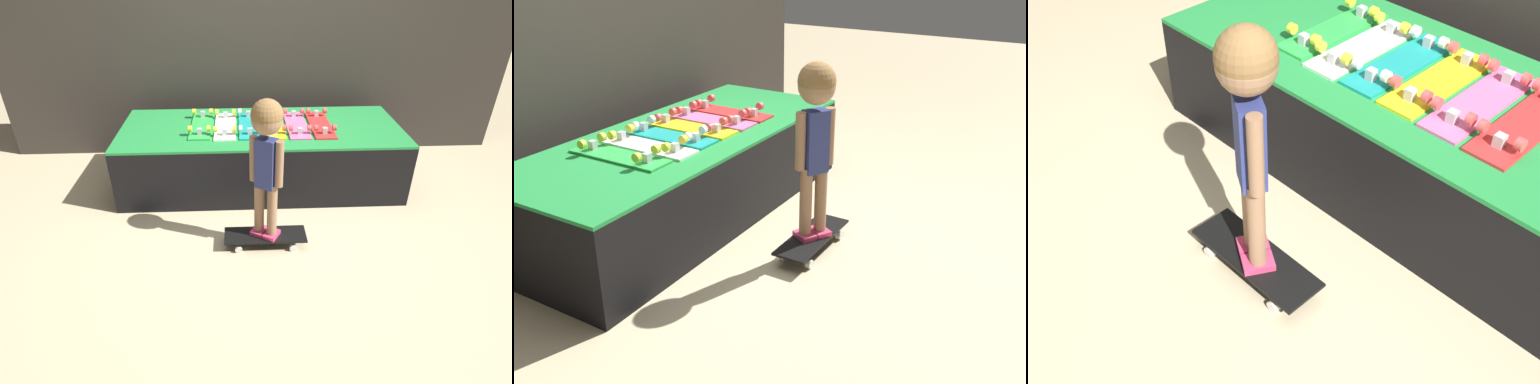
% 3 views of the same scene
% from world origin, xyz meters
% --- Properties ---
extents(ground_plane, '(16.00, 16.00, 0.00)m').
position_xyz_m(ground_plane, '(0.00, 0.00, 0.00)').
color(ground_plane, beige).
extents(display_rack, '(2.48, 0.99, 0.56)m').
position_xyz_m(display_rack, '(0.00, 0.57, 0.28)').
color(display_rack, black).
rests_on(display_rack, ground_plane).
extents(skateboard_green_on_rack, '(0.19, 0.63, 0.09)m').
position_xyz_m(skateboard_green_on_rack, '(-0.53, 0.60, 0.58)').
color(skateboard_green_on_rack, green).
rests_on(skateboard_green_on_rack, display_rack).
extents(skateboard_white_on_rack, '(0.19, 0.63, 0.09)m').
position_xyz_m(skateboard_white_on_rack, '(-0.32, 0.57, 0.58)').
color(skateboard_white_on_rack, white).
rests_on(skateboard_white_on_rack, display_rack).
extents(skateboard_teal_on_rack, '(0.19, 0.63, 0.09)m').
position_xyz_m(skateboard_teal_on_rack, '(-0.11, 0.58, 0.58)').
color(skateboard_teal_on_rack, teal).
rests_on(skateboard_teal_on_rack, display_rack).
extents(skateboard_yellow_on_rack, '(0.19, 0.63, 0.09)m').
position_xyz_m(skateboard_yellow_on_rack, '(0.11, 0.58, 0.58)').
color(skateboard_yellow_on_rack, yellow).
rests_on(skateboard_yellow_on_rack, display_rack).
extents(skateboard_pink_on_rack, '(0.19, 0.63, 0.09)m').
position_xyz_m(skateboard_pink_on_rack, '(0.32, 0.57, 0.58)').
color(skateboard_pink_on_rack, pink).
rests_on(skateboard_pink_on_rack, display_rack).
extents(skateboard_red_on_rack, '(0.19, 0.63, 0.09)m').
position_xyz_m(skateboard_red_on_rack, '(0.53, 0.56, 0.58)').
color(skateboard_red_on_rack, red).
rests_on(skateboard_red_on_rack, display_rack).
extents(skateboard_on_floor, '(0.61, 0.20, 0.09)m').
position_xyz_m(skateboard_on_floor, '(-0.02, -0.40, 0.07)').
color(skateboard_on_floor, black).
rests_on(skateboard_on_floor, ground_plane).
extents(child, '(0.23, 0.21, 1.03)m').
position_xyz_m(child, '(-0.02, -0.40, 0.81)').
color(child, '#E03D6B').
rests_on(child, skateboard_on_floor).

